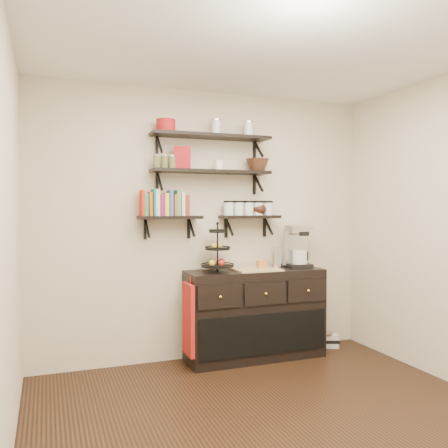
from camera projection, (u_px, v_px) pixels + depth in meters
floor at (289, 431)px, 3.25m from camera, size 3.50×3.50×0.00m
ceiling at (291, 32)px, 3.15m from camera, size 3.50×3.50×0.02m
back_wall at (207, 225)px, 4.84m from camera, size 3.50×0.02×2.70m
left_wall at (5, 241)px, 2.58m from camera, size 0.02×3.50×2.70m
shelf_top at (211, 137)px, 4.68m from camera, size 1.20×0.27×0.23m
shelf_mid at (211, 172)px, 4.69m from camera, size 1.20×0.27×0.23m
shelf_low_left at (170, 218)px, 4.57m from camera, size 0.60×0.25×0.23m
shelf_low_right at (249, 217)px, 4.87m from camera, size 0.60×0.25×0.23m
cookbooks at (164, 204)px, 4.55m from camera, size 0.43×0.15×0.26m
glass_canisters at (249, 209)px, 4.86m from camera, size 0.54×0.10×0.13m
sideboard at (255, 314)px, 4.80m from camera, size 1.40×0.50×0.92m
fruit_stand at (218, 255)px, 4.64m from camera, size 0.32×0.32×0.47m
candle at (261, 264)px, 4.81m from camera, size 0.08×0.08×0.08m
coffee_maker at (297, 247)px, 4.98m from camera, size 0.26×0.25×0.44m
thermal_carafe at (277, 258)px, 4.84m from camera, size 0.11×0.11×0.22m
apron at (188, 319)px, 4.45m from camera, size 0.04×0.29×0.67m
radio at (325, 340)px, 5.19m from camera, size 0.30×0.24×0.16m
recipe_box at (182, 158)px, 4.58m from camera, size 0.17×0.10×0.22m
walnut_bowl at (257, 165)px, 4.86m from camera, size 0.24×0.24×0.13m
ramekins at (219, 166)px, 4.72m from camera, size 0.09×0.09×0.10m
teapot at (260, 208)px, 4.91m from camera, size 0.20×0.16×0.14m
red_pot at (166, 126)px, 4.51m from camera, size 0.18×0.18×0.12m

